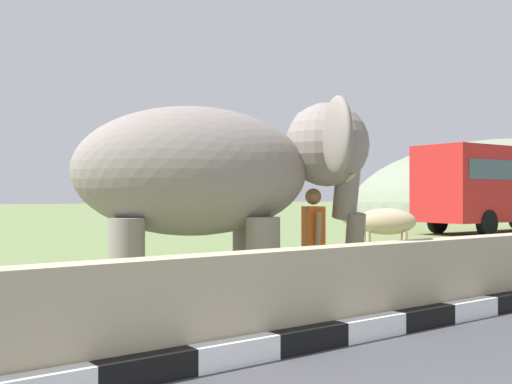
# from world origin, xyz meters

# --- Properties ---
(striped_curb) EXTENTS (16.20, 0.20, 0.24)m
(striped_curb) POSITION_xyz_m (-0.35, 3.60, 0.12)
(striped_curb) COLOR white
(striped_curb) RESTS_ON ground_plane
(barrier_parapet) EXTENTS (28.00, 0.36, 1.00)m
(barrier_parapet) POSITION_xyz_m (2.00, 3.90, 0.50)
(barrier_parapet) COLOR tan
(barrier_parapet) RESTS_ON ground_plane
(elephant) EXTENTS (4.03, 3.23, 2.84)m
(elephant) POSITION_xyz_m (2.30, 5.84, 1.84)
(elephant) COLOR gray
(elephant) RESTS_ON ground_plane
(person_handler) EXTENTS (0.39, 0.65, 1.66)m
(person_handler) POSITION_xyz_m (3.66, 5.50, 0.93)
(person_handler) COLOR navy
(person_handler) RESTS_ON ground_plane
(bus_red) EXTENTS (8.97, 2.77, 3.50)m
(bus_red) POSITION_xyz_m (21.79, 13.69, 2.08)
(bus_red) COLOR #B21E1E
(bus_red) RESTS_ON ground_plane
(cow_near) EXTENTS (1.67, 1.59, 1.23)m
(cow_near) POSITION_xyz_m (9.67, 9.53, 0.87)
(cow_near) COLOR tan
(cow_near) RESTS_ON ground_plane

